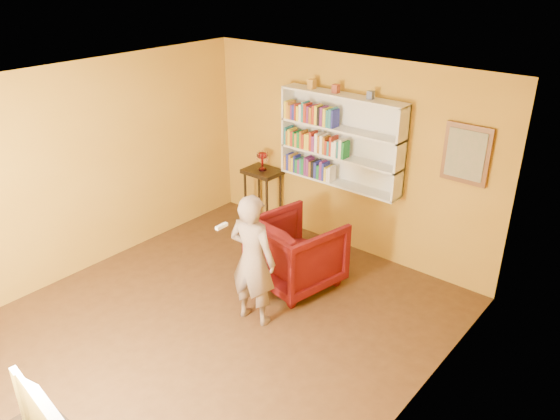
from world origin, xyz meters
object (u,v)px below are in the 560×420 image
Objects in this scene: bookshelf at (343,140)px; armchair at (296,252)px; console_table at (263,179)px; person at (253,260)px; ruby_lustre at (262,157)px.

bookshelf reaches higher than armchair.
person is at bearing -51.26° from console_table.
ruby_lustre is 1.88m from armchair.
bookshelf is at bearing 7.02° from ruby_lustre.
armchair is at bearing -34.98° from console_table.
console_table is at bearing -23.82° from armchair.
console_table is at bearing -172.98° from bookshelf.
bookshelf is at bearing -71.68° from armchair.
armchair is (1.44, -1.01, -0.65)m from ruby_lustre.
console_table is 1.78m from armchair.
ruby_lustre is at bearing -172.98° from bookshelf.
person is (1.54, -1.92, 0.04)m from console_table.
person reaches higher than console_table.
console_table is 2.46m from person.
ruby_lustre is 2.48m from person.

